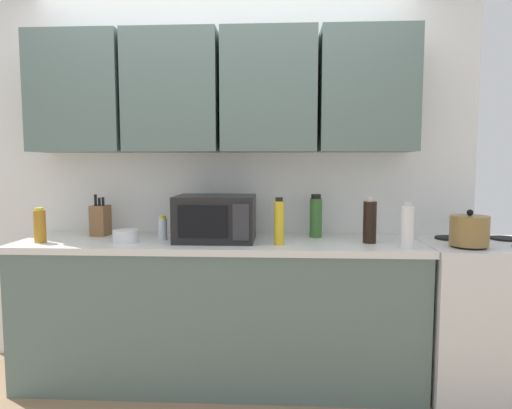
{
  "coord_description": "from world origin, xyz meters",
  "views": [
    {
      "loc": [
        0.38,
        -3.02,
        1.37
      ],
      "look_at": [
        0.23,
        -0.25,
        1.12
      ],
      "focal_mm": 31.21,
      "sensor_mm": 36.0,
      "label": 1
    }
  ],
  "objects_px": {
    "knife_block": "(100,220)",
    "kettle": "(469,230)",
    "microwave": "(216,218)",
    "bottle_green_oil": "(316,217)",
    "bottle_amber_vinegar": "(40,226)",
    "bottle_white_jar": "(407,227)",
    "bottle_yellow_mustard": "(279,222)",
    "stove_range": "(484,316)",
    "bottle_soy_dark": "(370,221)",
    "bowl_ceramic_small": "(126,236)",
    "bottle_clear_tall": "(163,229)"
  },
  "relations": [
    {
      "from": "bottle_clear_tall",
      "to": "bottle_white_jar",
      "type": "relative_size",
      "value": 0.59
    },
    {
      "from": "microwave",
      "to": "bottle_soy_dark",
      "type": "relative_size",
      "value": 1.73
    },
    {
      "from": "knife_block",
      "to": "bottle_green_oil",
      "type": "height_order",
      "value": "bottle_green_oil"
    },
    {
      "from": "knife_block",
      "to": "bottle_clear_tall",
      "type": "relative_size",
      "value": 1.78
    },
    {
      "from": "bottle_white_jar",
      "to": "bottle_soy_dark",
      "type": "bearing_deg",
      "value": 135.69
    },
    {
      "from": "bottle_amber_vinegar",
      "to": "bowl_ceramic_small",
      "type": "height_order",
      "value": "bottle_amber_vinegar"
    },
    {
      "from": "bottle_amber_vinegar",
      "to": "stove_range",
      "type": "bearing_deg",
      "value": 2.41
    },
    {
      "from": "bottle_green_oil",
      "to": "bottle_yellow_mustard",
      "type": "relative_size",
      "value": 1.0
    },
    {
      "from": "stove_range",
      "to": "bottle_clear_tall",
      "type": "relative_size",
      "value": 5.93
    },
    {
      "from": "stove_range",
      "to": "bowl_ceramic_small",
      "type": "height_order",
      "value": "bowl_ceramic_small"
    },
    {
      "from": "stove_range",
      "to": "bottle_soy_dark",
      "type": "distance_m",
      "value": 0.91
    },
    {
      "from": "microwave",
      "to": "bowl_ceramic_small",
      "type": "relative_size",
      "value": 3.14
    },
    {
      "from": "knife_block",
      "to": "microwave",
      "type": "bearing_deg",
      "value": -11.22
    },
    {
      "from": "knife_block",
      "to": "kettle",
      "type": "bearing_deg",
      "value": -7.66
    },
    {
      "from": "knife_block",
      "to": "bottle_white_jar",
      "type": "height_order",
      "value": "knife_block"
    },
    {
      "from": "bottle_yellow_mustard",
      "to": "microwave",
      "type": "bearing_deg",
      "value": 163.0
    },
    {
      "from": "bottle_yellow_mustard",
      "to": "bottle_amber_vinegar",
      "type": "bearing_deg",
      "value": -179.96
    },
    {
      "from": "bottle_clear_tall",
      "to": "bottle_white_jar",
      "type": "bearing_deg",
      "value": -7.89
    },
    {
      "from": "stove_range",
      "to": "bottle_amber_vinegar",
      "type": "relative_size",
      "value": 4.33
    },
    {
      "from": "bottle_clear_tall",
      "to": "bottle_amber_vinegar",
      "type": "xyz_separation_m",
      "value": [
        -0.72,
        -0.12,
        0.03
      ]
    },
    {
      "from": "bottle_green_oil",
      "to": "bottle_soy_dark",
      "type": "distance_m",
      "value": 0.36
    },
    {
      "from": "knife_block",
      "to": "bottle_green_oil",
      "type": "xyz_separation_m",
      "value": [
        1.42,
        0.01,
        0.03
      ]
    },
    {
      "from": "bottle_soy_dark",
      "to": "bowl_ceramic_small",
      "type": "distance_m",
      "value": 1.47
    },
    {
      "from": "kettle",
      "to": "bottle_soy_dark",
      "type": "distance_m",
      "value": 0.55
    },
    {
      "from": "bottle_white_jar",
      "to": "knife_block",
      "type": "bearing_deg",
      "value": 169.29
    },
    {
      "from": "microwave",
      "to": "bottle_white_jar",
      "type": "relative_size",
      "value": 1.84
    },
    {
      "from": "microwave",
      "to": "bottle_soy_dark",
      "type": "distance_m",
      "value": 0.94
    },
    {
      "from": "bottle_amber_vinegar",
      "to": "bottle_white_jar",
      "type": "xyz_separation_m",
      "value": [
        2.16,
        -0.08,
        0.02
      ]
    },
    {
      "from": "bowl_ceramic_small",
      "to": "bottle_white_jar",
      "type": "bearing_deg",
      "value": -3.69
    },
    {
      "from": "bottle_green_oil",
      "to": "bowl_ceramic_small",
      "type": "distance_m",
      "value": 1.2
    },
    {
      "from": "bottle_clear_tall",
      "to": "bottle_amber_vinegar",
      "type": "bearing_deg",
      "value": -170.68
    },
    {
      "from": "bottle_yellow_mustard",
      "to": "knife_block",
      "type": "bearing_deg",
      "value": 166.83
    },
    {
      "from": "stove_range",
      "to": "microwave",
      "type": "xyz_separation_m",
      "value": [
        -1.64,
        0.01,
        0.59
      ]
    },
    {
      "from": "stove_range",
      "to": "kettle",
      "type": "bearing_deg",
      "value": -140.53
    },
    {
      "from": "bowl_ceramic_small",
      "to": "bottle_green_oil",
      "type": "bearing_deg",
      "value": 12.68
    },
    {
      "from": "knife_block",
      "to": "stove_range",
      "type": "bearing_deg",
      "value": -3.87
    },
    {
      "from": "bottle_clear_tall",
      "to": "bottle_white_jar",
      "type": "xyz_separation_m",
      "value": [
        1.44,
        -0.2,
        0.05
      ]
    },
    {
      "from": "knife_block",
      "to": "bottle_yellow_mustard",
      "type": "bearing_deg",
      "value": -13.17
    },
    {
      "from": "bottle_yellow_mustard",
      "to": "bottle_white_jar",
      "type": "xyz_separation_m",
      "value": [
        0.72,
        -0.08,
        -0.01
      ]
    },
    {
      "from": "microwave",
      "to": "bowl_ceramic_small",
      "type": "height_order",
      "value": "microwave"
    },
    {
      "from": "kettle",
      "to": "bottle_white_jar",
      "type": "relative_size",
      "value": 0.81
    },
    {
      "from": "bottle_white_jar",
      "to": "bottle_green_oil",
      "type": "bearing_deg",
      "value": 142.52
    },
    {
      "from": "microwave",
      "to": "bottle_clear_tall",
      "type": "relative_size",
      "value": 3.12
    },
    {
      "from": "bowl_ceramic_small",
      "to": "kettle",
      "type": "bearing_deg",
      "value": -1.46
    },
    {
      "from": "kettle",
      "to": "bottle_green_oil",
      "type": "relative_size",
      "value": 0.76
    },
    {
      "from": "stove_range",
      "to": "kettle",
      "type": "height_order",
      "value": "kettle"
    },
    {
      "from": "knife_block",
      "to": "bottle_yellow_mustard",
      "type": "distance_m",
      "value": 1.22
    },
    {
      "from": "bottle_soy_dark",
      "to": "bottle_white_jar",
      "type": "relative_size",
      "value": 1.06
    },
    {
      "from": "bottle_white_jar",
      "to": "stove_range",
      "type": "bearing_deg",
      "value": 20.08
    },
    {
      "from": "stove_range",
      "to": "bottle_white_jar",
      "type": "bearing_deg",
      "value": -159.92
    }
  ]
}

